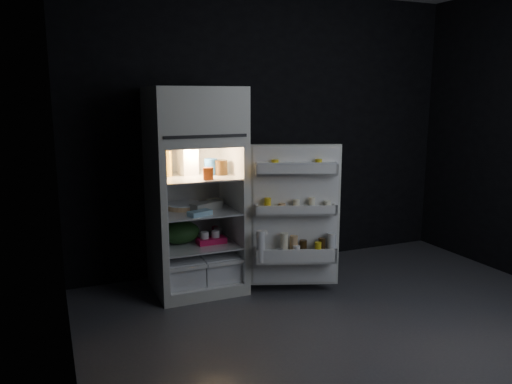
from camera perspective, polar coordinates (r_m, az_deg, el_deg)
name	(u,v)px	position (r m, az deg, el deg)	size (l,w,h in m)	color
floor	(364,331)	(3.90, 12.25, -15.22)	(4.00, 3.40, 0.00)	#46464A
wall_back	(270,132)	(5.00, 1.60, 6.85)	(4.00, 0.00, 2.70)	black
wall_left	(61,163)	(2.86, -21.40, 3.08)	(0.00, 3.40, 2.70)	black
refrigerator	(194,183)	(4.39, -7.06, 1.01)	(0.76, 0.71, 1.78)	silver
fridge_door	(296,218)	(4.24, 4.55, -3.02)	(0.74, 0.43, 1.22)	silver
milk_jug	(188,161)	(4.39, -7.78, 3.51)	(0.14, 0.14, 0.24)	white
mayo_jar	(211,167)	(4.38, -5.18, 2.90)	(0.11, 0.11, 0.14)	#1D50A1
jam_jar	(221,168)	(4.36, -3.98, 2.81)	(0.11, 0.11, 0.13)	black
amber_bottle	(167,164)	(4.32, -10.09, 3.19)	(0.07, 0.07, 0.22)	gold
small_carton	(208,173)	(4.13, -5.50, 2.12)	(0.08, 0.06, 0.10)	#C14A16
egg_carton	(206,206)	(4.36, -5.71, -1.62)	(0.29, 0.11, 0.07)	gray
pie	(183,206)	(4.45, -8.31, -1.64)	(0.30, 0.30, 0.04)	tan
flat_package	(200,213)	(4.18, -6.44, -2.41)	(0.20, 0.10, 0.04)	#91C6E1
wrapped_pkg	(214,202)	(4.59, -4.77, -1.10)	(0.13, 0.11, 0.05)	#F5EFC9
produce_bag	(180,232)	(4.45, -8.69, -4.58)	(0.35, 0.30, 0.20)	#193815
yogurt_tray	(211,240)	(4.44, -5.13, -5.53)	(0.25, 0.14, 0.05)	#CE1146
small_can_red	(215,231)	(4.65, -4.68, -4.50)	(0.06, 0.06, 0.09)	#CE1146
small_can_silver	(218,232)	(4.63, -4.38, -4.56)	(0.08, 0.08, 0.09)	silver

